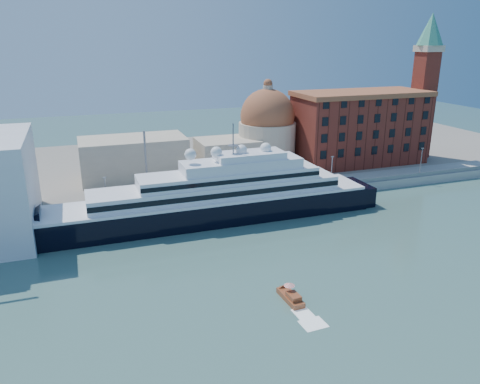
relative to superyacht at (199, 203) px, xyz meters
name	(u,v)px	position (x,y,z in m)	size (l,w,h in m)	color
ground	(277,256)	(9.76, -23.00, -4.61)	(400.00, 400.00, 0.00)	#355B53
quay	(224,198)	(9.76, 11.00, -3.36)	(180.00, 10.00, 2.50)	gray
land	(188,162)	(9.76, 52.00, -3.61)	(260.00, 72.00, 2.00)	slate
quay_fence	(230,196)	(9.76, 6.50, -1.51)	(180.00, 0.10, 1.20)	slate
superyacht	(199,203)	(0.00, 0.00, 0.00)	(89.37, 12.39, 26.71)	black
service_barge	(105,234)	(-21.70, -2.32, -3.73)	(13.69, 4.87, 3.06)	white
water_taxi	(291,297)	(5.25, -39.02, -3.89)	(2.40, 6.42, 3.00)	brown
warehouse	(359,127)	(61.76, 29.00, 9.18)	(43.00, 19.00, 23.25)	maroon
campanile	(425,78)	(85.76, 29.00, 24.15)	(8.40, 8.40, 47.00)	maroon
church	(220,142)	(16.15, 34.72, 6.30)	(66.00, 18.00, 25.50)	beige
lamp_posts	(177,173)	(-2.91, 9.27, 5.23)	(120.80, 2.40, 18.00)	slate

